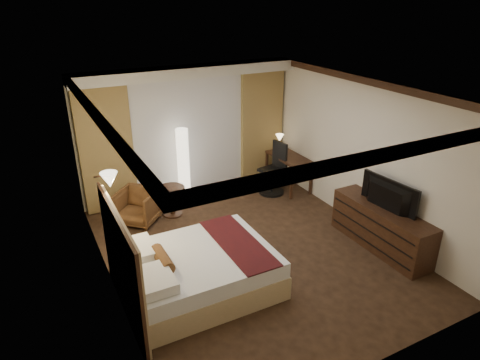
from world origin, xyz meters
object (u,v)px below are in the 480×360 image
floor_lamp (183,165)px  bed (199,271)px  side_table (172,201)px  dresser (381,228)px  desk (288,172)px  office_chair (272,169)px  television (385,191)px  armchair (138,205)px

floor_lamp → bed: bearing=-106.9°
side_table → dresser: 3.87m
side_table → desk: desk is taller
office_chair → dresser: (0.50, -2.68, -0.19)m
office_chair → television: bearing=-89.6°
armchair → floor_lamp: size_ratio=0.46×
armchair → floor_lamp: 1.29m
side_table → floor_lamp: bearing=47.6°
side_table → television: 3.92m
side_table → floor_lamp: (0.45, 0.50, 0.49)m
television → office_chair: bearing=5.2°
armchair → television: (3.36, -2.75, 0.70)m
floor_lamp → television: (2.25, -3.23, 0.28)m
floor_lamp → dresser: (2.28, -3.23, -0.41)m
dresser → bed: bearing=173.3°
floor_lamp → desk: bearing=-12.7°
floor_lamp → office_chair: size_ratio=1.39×
side_table → dresser: (2.73, -2.73, 0.08)m
side_table → desk: 2.68m
side_table → desk: bearing=-0.1°
office_chair → floor_lamp: bearing=153.1°
floor_lamp → dresser: size_ratio=0.82×
bed → television: (3.11, -0.37, 0.75)m
bed → office_chair: 3.52m
floor_lamp → television: floor_lamp is taller
dresser → armchair: bearing=141.0°
office_chair → armchair: bearing=169.0°
bed → dresser: (3.14, -0.37, 0.06)m
armchair → dresser: bearing=4.4°
office_chair → television: television is taller
armchair → side_table: 0.67m
desk → office_chair: bearing=-173.7°
armchair → office_chair: bearing=42.1°
armchair → desk: (3.34, -0.02, 0.02)m
bed → office_chair: office_chair is taller
side_table → office_chair: 2.24m
television → side_table: bearing=39.8°
bed → desk: size_ratio=1.91×
floor_lamp → office_chair: bearing=-17.3°
armchair → side_table: (0.66, -0.01, -0.07)m
television → floor_lamp: bearing=30.0°
bed → dresser: bearing=-6.7°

